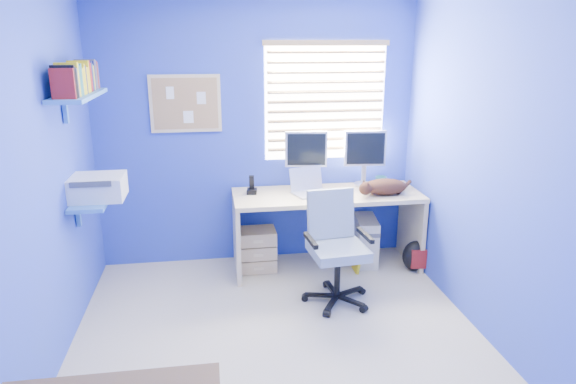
{
  "coord_description": "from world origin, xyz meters",
  "views": [
    {
      "loc": [
        -0.44,
        -3.2,
        2.11
      ],
      "look_at": [
        0.15,
        0.65,
        0.95
      ],
      "focal_mm": 32.0,
      "sensor_mm": 36.0,
      "label": 1
    }
  ],
  "objects": [
    {
      "name": "floor",
      "position": [
        0.0,
        0.0,
        0.0
      ],
      "size": [
        3.0,
        3.2,
        0.0
      ],
      "primitive_type": "cube",
      "color": "#BBB19A",
      "rests_on": "ground"
    },
    {
      "name": "wall_back",
      "position": [
        0.0,
        1.6,
        1.25
      ],
      "size": [
        3.0,
        0.01,
        2.5
      ],
      "primitive_type": "cube",
      "color": "#3349B9",
      "rests_on": "ground"
    },
    {
      "name": "wall_front",
      "position": [
        0.0,
        -1.6,
        1.25
      ],
      "size": [
        3.0,
        0.01,
        2.5
      ],
      "primitive_type": "cube",
      "color": "#3349B9",
      "rests_on": "ground"
    },
    {
      "name": "wall_left",
      "position": [
        -1.5,
        0.0,
        1.25
      ],
      "size": [
        0.01,
        3.2,
        2.5
      ],
      "primitive_type": "cube",
      "color": "#3349B9",
      "rests_on": "ground"
    },
    {
      "name": "wall_right",
      "position": [
        1.5,
        0.0,
        1.25
      ],
      "size": [
        0.01,
        3.2,
        2.5
      ],
      "primitive_type": "cube",
      "color": "#3349B9",
      "rests_on": "ground"
    },
    {
      "name": "desk",
      "position": [
        0.61,
        1.26,
        0.37
      ],
      "size": [
        1.74,
        0.65,
        0.74
      ],
      "primitive_type": "cube",
      "color": "beige",
      "rests_on": "floor"
    },
    {
      "name": "laptop",
      "position": [
        0.46,
        1.24,
        0.85
      ],
      "size": [
        0.39,
        0.35,
        0.22
      ],
      "primitive_type": "cube",
      "rotation": [
        0.0,
        0.0,
        0.31
      ],
      "color": "silver",
      "rests_on": "desk"
    },
    {
      "name": "monitor_left",
      "position": [
        0.45,
        1.51,
        1.01
      ],
      "size": [
        0.41,
        0.17,
        0.54
      ],
      "primitive_type": "cube",
      "rotation": [
        0.0,
        0.0,
        -0.14
      ],
      "color": "silver",
      "rests_on": "desk"
    },
    {
      "name": "monitor_right",
      "position": [
        1.02,
        1.47,
        1.01
      ],
      "size": [
        0.41,
        0.16,
        0.54
      ],
      "primitive_type": "cube",
      "rotation": [
        0.0,
        0.0,
        -0.1
      ],
      "color": "silver",
      "rests_on": "desk"
    },
    {
      "name": "phone",
      "position": [
        -0.08,
        1.36,
        0.82
      ],
      "size": [
        0.11,
        0.12,
        0.17
      ],
      "primitive_type": "cube",
      "rotation": [
        0.0,
        0.0,
        -0.15
      ],
      "color": "black",
      "rests_on": "desk"
    },
    {
      "name": "mug",
      "position": [
        1.17,
        1.4,
        0.79
      ],
      "size": [
        0.1,
        0.09,
        0.1
      ],
      "primitive_type": "imported",
      "color": "#24716E",
      "rests_on": "desk"
    },
    {
      "name": "cd_spindle",
      "position": [
        1.22,
        1.37,
        0.78
      ],
      "size": [
        0.13,
        0.13,
        0.07
      ],
      "primitive_type": "cylinder",
      "color": "silver",
      "rests_on": "desk"
    },
    {
      "name": "cat",
      "position": [
        1.12,
        1.13,
        0.81
      ],
      "size": [
        0.46,
        0.34,
        0.15
      ],
      "primitive_type": "ellipsoid",
      "rotation": [
        0.0,
        0.0,
        0.34
      ],
      "color": "black",
      "rests_on": "desk"
    },
    {
      "name": "tower_pc",
      "position": [
        1.02,
        1.31,
        0.23
      ],
      "size": [
        0.25,
        0.46,
        0.45
      ],
      "primitive_type": "cube",
      "rotation": [
        0.0,
        0.0,
        -0.14
      ],
      "color": "beige",
      "rests_on": "floor"
    },
    {
      "name": "drawer_boxes",
      "position": [
        -0.05,
        1.29,
        0.2
      ],
      "size": [
        0.35,
        0.28,
        0.41
      ],
      "primitive_type": "cube",
      "color": "#CBB185",
      "rests_on": "floor"
    },
    {
      "name": "yellow_book",
      "position": [
        0.88,
        1.11,
        0.12
      ],
      "size": [
        0.03,
        0.17,
        0.24
      ],
      "primitive_type": "cube",
      "color": "yellow",
      "rests_on": "floor"
    },
    {
      "name": "backpack",
      "position": [
        1.43,
        1.04,
        0.15
      ],
      "size": [
        0.28,
        0.22,
        0.3
      ],
      "primitive_type": "ellipsoid",
      "rotation": [
        0.0,
        0.0,
        -0.13
      ],
      "color": "black",
      "rests_on": "floor"
    },
    {
      "name": "office_chair",
      "position": [
        0.54,
        0.6,
        0.34
      ],
      "size": [
        0.58,
        0.58,
        0.92
      ],
      "color": "black",
      "rests_on": "floor"
    },
    {
      "name": "window_blinds",
      "position": [
        0.65,
        1.57,
        1.55
      ],
      "size": [
        1.15,
        0.05,
        1.1
      ],
      "color": "white",
      "rests_on": "ground"
    },
    {
      "name": "corkboard",
      "position": [
        -0.65,
        1.58,
        1.55
      ],
      "size": [
        0.64,
        0.02,
        0.52
      ],
      "color": "beige",
      "rests_on": "ground"
    },
    {
      "name": "wall_shelves",
      "position": [
        -1.35,
        0.75,
        1.43
      ],
      "size": [
        0.42,
        0.9,
        1.05
      ],
      "color": "#407BC6",
      "rests_on": "ground"
    }
  ]
}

